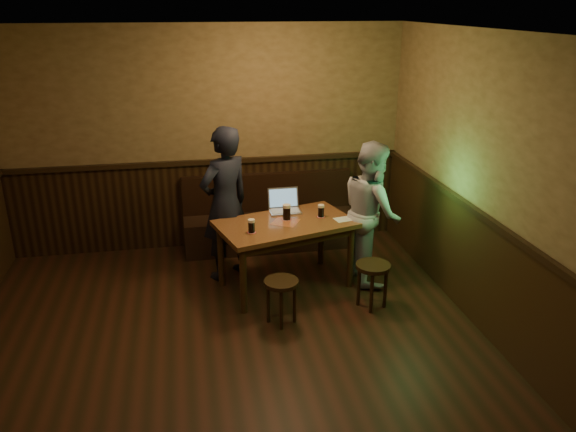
% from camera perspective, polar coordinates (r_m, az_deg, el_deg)
% --- Properties ---
extents(room, '(5.04, 6.04, 2.84)m').
position_cam_1_polar(room, '(4.58, -6.39, -2.65)').
color(room, black).
rests_on(room, ground).
extents(bench, '(2.20, 0.50, 0.95)m').
position_cam_1_polar(bench, '(7.32, -1.87, -0.81)').
color(bench, black).
rests_on(bench, ground).
extents(pub_table, '(1.62, 1.19, 0.78)m').
position_cam_1_polar(pub_table, '(6.15, -0.26, -1.51)').
color(pub_table, '#5E2B1A').
rests_on(pub_table, ground).
extents(stool_left, '(0.40, 0.40, 0.47)m').
position_cam_1_polar(stool_left, '(5.58, -0.69, -7.42)').
color(stool_left, black).
rests_on(stool_left, ground).
extents(stool_right, '(0.47, 0.47, 0.49)m').
position_cam_1_polar(stool_right, '(5.91, 8.62, -5.73)').
color(stool_right, black).
rests_on(stool_right, ground).
extents(pint_left, '(0.09, 0.09, 0.15)m').
position_cam_1_polar(pint_left, '(5.82, -3.73, -1.02)').
color(pint_left, '#AA141F').
rests_on(pint_left, pub_table).
extents(pint_mid, '(0.11, 0.11, 0.18)m').
position_cam_1_polar(pint_mid, '(6.14, -0.14, 0.40)').
color(pint_mid, '#AA141F').
rests_on(pint_mid, pub_table).
extents(pint_right, '(0.09, 0.09, 0.14)m').
position_cam_1_polar(pint_right, '(6.24, 3.38, 0.53)').
color(pint_right, '#AA141F').
rests_on(pint_right, pub_table).
extents(laptop, '(0.35, 0.28, 0.25)m').
position_cam_1_polar(laptop, '(6.43, -0.38, 1.10)').
color(laptop, silver).
rests_on(laptop, pub_table).
extents(menu, '(0.25, 0.19, 0.00)m').
position_cam_1_polar(menu, '(6.22, 5.76, -0.31)').
color(menu, silver).
rests_on(menu, pub_table).
extents(person_suit, '(0.78, 0.71, 1.78)m').
position_cam_1_polar(person_suit, '(6.36, -6.40, 1.22)').
color(person_suit, black).
rests_on(person_suit, ground).
extents(person_grey, '(0.62, 0.80, 1.62)m').
position_cam_1_polar(person_grey, '(6.38, 8.47, 0.41)').
color(person_grey, '#999A9F').
rests_on(person_grey, ground).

